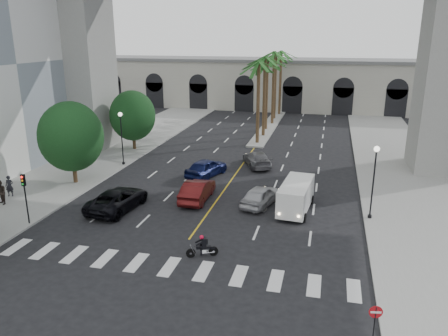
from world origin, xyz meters
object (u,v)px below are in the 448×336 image
Objects in this scene: lamp_post_left_far at (122,134)px; motorcycle_rider at (203,247)px; lamp_post_right at (374,176)px; cargo_van at (296,196)px; pedestrian_a at (9,186)px; car_a at (261,196)px; car_b at (197,190)px; car_d at (257,159)px; car_e at (206,168)px; pedestrian_b at (0,193)px; traffic_signal_far at (25,191)px; car_c at (118,199)px; do_not_enter_sign at (375,319)px.

lamp_post_left_far is 20.64m from motorcycle_rider.
lamp_post_right reaches higher than cargo_van.
car_a is at bearing -7.85° from pedestrian_a.
lamp_post_right is 1.08× the size of car_b.
car_a is 2.79m from cargo_van.
car_d is at bearing 13.26° from lamp_post_left_far.
cargo_van is (-5.22, 0.32, -2.00)m from lamp_post_right.
car_e is (-5.97, 5.79, 0.07)m from car_a.
car_a is at bearing 172.62° from cargo_van.
car_a is 19.67m from pedestrian_b.
car_e is (8.82, 13.22, -1.68)m from traffic_signal_far.
car_a is 0.89× the size of car_d.
car_c is at bearing 34.99° from car_d.
traffic_signal_far is 1.92× the size of pedestrian_b.
car_c is 13.18m from cargo_van.
lamp_post_left_far is 1.09× the size of car_e.
car_b is (-4.99, -0.17, 0.05)m from car_a.
do_not_enter_sign is at bearing -93.65° from lamp_post_right.
lamp_post_right is 3.02× the size of motorcycle_rider.
motorcycle_rider is 0.33× the size of cargo_van.
car_b is at bearing 176.63° from lamp_post_right.
car_e is (-3.98, -4.32, 0.10)m from car_d.
car_e reaches higher than car_c.
motorcycle_rider is at bearing -50.91° from lamp_post_left_far.
lamp_post_left_far reaches higher than car_d.
lamp_post_right is at bearing 175.83° from car_b.
do_not_enter_sign is (21.80, -7.60, -0.87)m from traffic_signal_far.
car_c is (4.60, 4.06, -1.72)m from traffic_signal_far.
cargo_van is 15.06m from do_not_enter_sign.
car_d is 0.95× the size of cargo_van.
car_b is at bearing -177.90° from cargo_van.
car_e reaches higher than car_b.
do_not_enter_sign is (26.04, -10.10, 0.54)m from pedestrian_b.
car_e reaches higher than motorcycle_rider.
pedestrian_a is 0.88× the size of pedestrian_b.
car_b reaches higher than car_c.
do_not_enter_sign is at bearing -45.26° from lamp_post_left_far.
pedestrian_b is (-4.14, -12.00, -2.12)m from lamp_post_left_far.
pedestrian_b is at bearing 148.94° from do_not_enter_sign.
car_d reaches higher than motorcycle_rider.
cargo_van reaches higher than car_d.
car_e is at bearing 80.68° from motorcycle_rider.
lamp_post_left_far is at bearing 48.13° from pedestrian_a.
car_c reaches higher than car_a.
lamp_post_right is 5.60m from cargo_van.
car_d is at bearing -115.15° from car_e.
traffic_signal_far reaches higher than car_b.
traffic_signal_far is 0.75× the size of car_e.
lamp_post_right is at bearing 13.99° from motorcycle_rider.
car_b is at bearing 50.06° from car_d.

